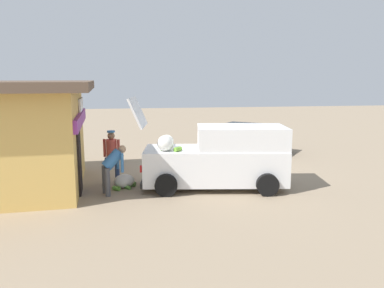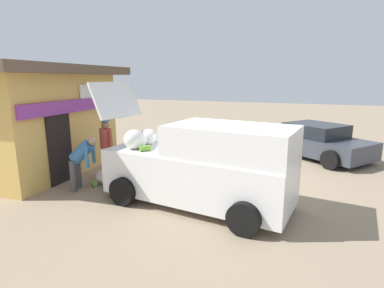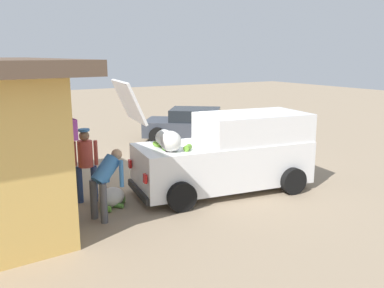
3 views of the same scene
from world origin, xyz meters
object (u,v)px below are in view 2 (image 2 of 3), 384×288
object	(u,v)px
delivery_van	(203,165)
unloaded_banana_pile	(108,177)
storefront_bar	(23,117)
parked_sedan	(315,141)
vendor_standing	(106,144)
customer_bending	(82,158)
paint_bucket	(143,154)

from	to	relation	value
delivery_van	unloaded_banana_pile	xyz separation A→B (m)	(0.42, 3.00, -0.77)
storefront_bar	parked_sedan	distance (m)	10.29
delivery_van	unloaded_banana_pile	world-z (taller)	delivery_van
storefront_bar	vendor_standing	distance (m)	3.06
storefront_bar	delivery_van	xyz separation A→B (m)	(-0.74, -6.36, -0.76)
parked_sedan	vendor_standing	bearing A→B (deg)	129.45
storefront_bar	unloaded_banana_pile	world-z (taller)	storefront_bar
vendor_standing	unloaded_banana_pile	size ratio (longest dim) A/B	2.18
parked_sedan	unloaded_banana_pile	world-z (taller)	parked_sedan
unloaded_banana_pile	delivery_van	bearing A→B (deg)	-97.93
customer_bending	unloaded_banana_pile	size ratio (longest dim) A/B	1.81
delivery_van	parked_sedan	xyz separation A→B (m)	(5.82, -2.51, -0.36)
delivery_van	unloaded_banana_pile	size ratio (longest dim) A/B	6.18
delivery_van	vendor_standing	size ratio (longest dim) A/B	2.84
delivery_van	parked_sedan	bearing A→B (deg)	-23.29
unloaded_banana_pile	paint_bucket	distance (m)	2.88
customer_bending	unloaded_banana_pile	xyz separation A→B (m)	(0.61, -0.33, -0.68)
storefront_bar	unloaded_banana_pile	xyz separation A→B (m)	(-0.32, -3.37, -1.52)
delivery_van	parked_sedan	distance (m)	6.35
parked_sedan	paint_bucket	xyz separation A→B (m)	(-2.57, 5.99, -0.43)
unloaded_banana_pile	parked_sedan	bearing A→B (deg)	-45.51
storefront_bar	parked_sedan	xyz separation A→B (m)	(5.09, -8.87, -1.12)
customer_bending	vendor_standing	bearing A→B (deg)	3.31
vendor_standing	customer_bending	world-z (taller)	vendor_standing
parked_sedan	customer_bending	distance (m)	8.39
parked_sedan	delivery_van	bearing A→B (deg)	156.71
storefront_bar	delivery_van	bearing A→B (deg)	-96.60
parked_sedan	vendor_standing	distance (m)	7.65
unloaded_banana_pile	paint_bucket	bearing A→B (deg)	9.76
delivery_van	vendor_standing	world-z (taller)	delivery_van
unloaded_banana_pile	storefront_bar	bearing A→B (deg)	84.59
vendor_standing	paint_bucket	xyz separation A→B (m)	(2.28, 0.09, -0.83)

